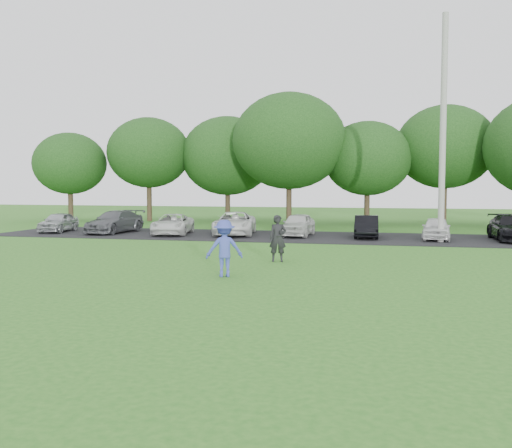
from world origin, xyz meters
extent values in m
plane|color=#296A1E|center=(0.00, 0.00, 0.00)|extent=(100.00, 100.00, 0.00)
cube|color=black|center=(0.00, 13.00, 0.01)|extent=(32.00, 6.50, 0.03)
cylinder|color=#A3A19D|center=(6.75, 11.75, 5.15)|extent=(0.28, 0.28, 10.30)
imported|color=#3E4BB0|center=(-0.17, 0.21, 0.82)|extent=(1.21, 0.95, 1.64)
cylinder|color=white|center=(0.06, 0.14, 1.83)|extent=(0.27, 0.27, 0.07)
imported|color=black|center=(0.73, 3.69, 0.80)|extent=(0.66, 0.51, 1.61)
cube|color=black|center=(0.91, 3.51, 1.04)|extent=(0.16, 0.13, 0.10)
imported|color=#A6A9AD|center=(-13.39, 12.69, 0.57)|extent=(1.70, 3.32, 1.08)
imported|color=#53555A|center=(-10.10, 12.90, 0.63)|extent=(2.13, 4.27, 1.19)
imported|color=silver|center=(-6.64, 12.63, 0.56)|extent=(2.41, 4.09, 1.07)
imported|color=silver|center=(-3.39, 13.12, 0.63)|extent=(2.63, 4.54, 1.19)
imported|color=silver|center=(-0.07, 13.20, 0.61)|extent=(1.54, 3.48, 1.16)
imported|color=black|center=(3.36, 13.13, 0.57)|extent=(1.26, 3.33, 1.08)
imported|color=silver|center=(6.64, 12.86, 0.57)|extent=(1.54, 3.24, 1.07)
imported|color=black|center=(10.03, 13.15, 0.63)|extent=(1.78, 4.17, 1.20)
cylinder|color=#38281C|center=(-18.00, 21.60, 1.10)|extent=(0.36, 0.36, 2.20)
ellipsoid|color=#214C19|center=(-18.00, 21.60, 4.15)|extent=(5.20, 5.20, 4.42)
cylinder|color=#38281C|center=(-12.50, 23.00, 1.35)|extent=(0.36, 0.36, 2.70)
ellipsoid|color=#214C19|center=(-12.50, 23.00, 4.93)|extent=(5.94, 5.94, 5.05)
cylinder|color=#38281C|center=(-7.00, 24.40, 1.10)|extent=(0.36, 0.36, 2.20)
ellipsoid|color=#214C19|center=(-7.00, 24.40, 4.71)|extent=(6.68, 6.68, 5.68)
cylinder|color=#38281C|center=(-2.00, 21.60, 1.35)|extent=(0.36, 0.36, 2.70)
ellipsoid|color=#214C19|center=(-2.00, 21.60, 5.48)|extent=(7.42, 7.42, 6.31)
cylinder|color=#38281C|center=(3.00, 23.00, 1.10)|extent=(0.36, 0.36, 2.20)
ellipsoid|color=#214C19|center=(3.00, 23.00, 4.36)|extent=(5.76, 5.76, 4.90)
cylinder|color=#38281C|center=(8.00, 24.40, 1.35)|extent=(0.36, 0.36, 2.70)
ellipsoid|color=#214C19|center=(8.00, 24.40, 5.14)|extent=(6.50, 6.50, 5.53)
camera|label=1|loc=(4.43, -15.44, 2.66)|focal=40.00mm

